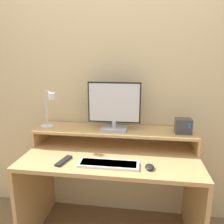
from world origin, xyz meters
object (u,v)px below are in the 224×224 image
(router_dock, at_px, (183,126))
(remote_control, at_px, (64,161))
(desk_lamp, at_px, (49,111))
(keyboard, at_px, (108,164))
(monitor, at_px, (115,106))
(mouse, at_px, (150,167))

(router_dock, relative_size, remote_control, 0.73)
(desk_lamp, bearing_deg, keyboard, -28.95)
(monitor, xyz_separation_m, mouse, (0.29, -0.38, -0.34))
(router_dock, distance_m, mouse, 0.49)
(monitor, height_order, router_dock, monitor)
(mouse, height_order, remote_control, mouse)
(remote_control, bearing_deg, monitor, 47.05)
(remote_control, bearing_deg, router_dock, 20.83)
(desk_lamp, xyz_separation_m, router_dock, (1.12, 0.04, -0.10))
(monitor, relative_size, keyboard, 1.02)
(monitor, bearing_deg, router_dock, -1.70)
(monitor, relative_size, remote_control, 2.53)
(router_dock, bearing_deg, desk_lamp, -178.08)
(desk_lamp, height_order, router_dock, desk_lamp)
(monitor, bearing_deg, mouse, -52.15)
(remote_control, bearing_deg, mouse, -1.58)
(desk_lamp, xyz_separation_m, keyboard, (0.56, -0.31, -0.30))
(mouse, bearing_deg, remote_control, 178.42)
(keyboard, relative_size, mouse, 4.80)
(router_dock, height_order, mouse, router_dock)
(desk_lamp, bearing_deg, remote_control, -53.66)
(keyboard, height_order, mouse, mouse)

